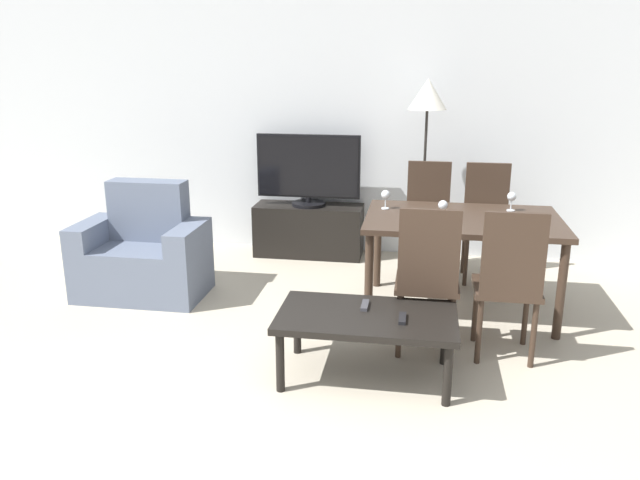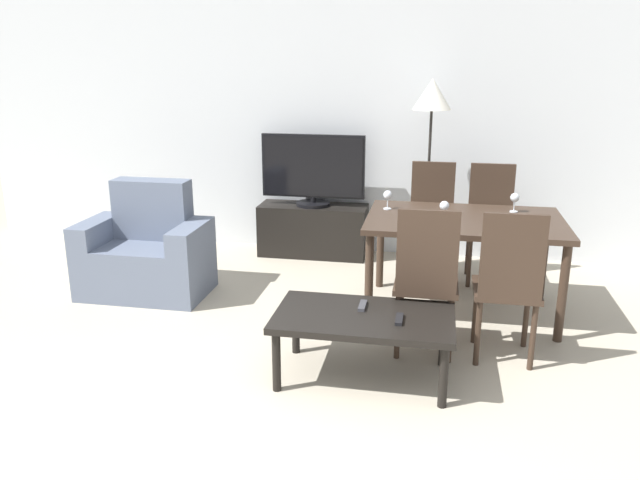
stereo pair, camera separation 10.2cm
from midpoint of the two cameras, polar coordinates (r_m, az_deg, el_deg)
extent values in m
cube|color=silver|center=(5.99, 1.22, 11.68)|extent=(7.48, 0.06, 2.70)
cube|color=slate|center=(5.19, -16.45, -2.70)|extent=(0.63, 0.60, 0.41)
cube|color=slate|center=(5.24, -15.91, 2.64)|extent=(0.63, 0.20, 0.48)
cube|color=slate|center=(5.34, -20.43, -1.50)|extent=(0.18, 0.60, 0.59)
cube|color=slate|center=(5.00, -12.37, -2.03)|extent=(0.18, 0.60, 0.59)
cube|color=black|center=(5.98, -1.52, 0.90)|extent=(1.02, 0.37, 0.49)
cylinder|color=black|center=(5.91, -1.54, 3.32)|extent=(0.32, 0.32, 0.03)
cylinder|color=black|center=(5.91, -1.54, 3.70)|extent=(0.04, 0.04, 0.05)
cube|color=black|center=(5.84, -1.56, 6.76)|extent=(0.97, 0.04, 0.59)
cube|color=black|center=(5.82, -1.61, 6.72)|extent=(0.94, 0.01, 0.55)
cube|color=black|center=(3.67, 3.52, -7.07)|extent=(1.04, 0.60, 0.04)
cylinder|color=black|center=(3.61, -4.48, -11.05)|extent=(0.05, 0.05, 0.36)
cylinder|color=black|center=(3.53, 10.76, -12.04)|extent=(0.05, 0.05, 0.36)
cylinder|color=black|center=(4.04, -2.82, -7.90)|extent=(0.05, 0.05, 0.36)
cylinder|color=black|center=(3.97, 10.65, -8.69)|extent=(0.05, 0.05, 0.36)
cube|color=#38281E|center=(4.65, 12.32, 1.82)|extent=(1.41, 0.94, 0.04)
cylinder|color=#38281E|center=(4.38, 3.82, -3.72)|extent=(0.06, 0.06, 0.68)
cylinder|color=#38281E|center=(4.45, 20.56, -4.42)|extent=(0.06, 0.06, 0.68)
cylinder|color=#38281E|center=(5.15, 4.73, -0.61)|extent=(0.06, 0.06, 0.68)
cylinder|color=#38281E|center=(5.21, 18.95, -1.26)|extent=(0.06, 0.06, 0.68)
cube|color=#38281E|center=(4.05, 9.04, -3.98)|extent=(0.40, 0.40, 0.04)
cylinder|color=#38281E|center=(4.29, 6.75, -6.05)|extent=(0.04, 0.04, 0.43)
cylinder|color=#38281E|center=(4.29, 11.10, -6.25)|extent=(0.04, 0.04, 0.43)
cylinder|color=#38281E|center=(3.99, 6.51, -7.81)|extent=(0.04, 0.04, 0.43)
cylinder|color=#38281E|center=(3.99, 11.20, -8.03)|extent=(0.04, 0.04, 0.43)
cube|color=#38281E|center=(3.79, 9.19, -1.01)|extent=(0.37, 0.04, 0.52)
cube|color=#38281E|center=(5.41, 14.44, 0.92)|extent=(0.40, 0.40, 0.04)
cylinder|color=#38281E|center=(5.31, 12.66, -1.88)|extent=(0.04, 0.04, 0.43)
cylinder|color=#38281E|center=(5.34, 16.13, -2.03)|extent=(0.04, 0.04, 0.43)
cylinder|color=#38281E|center=(5.61, 12.50, -0.86)|extent=(0.04, 0.04, 0.43)
cylinder|color=#38281E|center=(5.64, 15.78, -1.00)|extent=(0.04, 0.04, 0.43)
cube|color=#38281E|center=(5.52, 14.50, 4.19)|extent=(0.37, 0.04, 0.52)
cube|color=#38281E|center=(4.08, 15.97, -4.27)|extent=(0.40, 0.40, 0.04)
cylinder|color=#38281E|center=(4.30, 13.35, -6.34)|extent=(0.04, 0.04, 0.43)
cylinder|color=#38281E|center=(4.34, 17.64, -6.48)|extent=(0.04, 0.04, 0.43)
cylinder|color=#38281E|center=(4.00, 13.63, -8.12)|extent=(0.04, 0.04, 0.43)
cylinder|color=#38281E|center=(4.04, 18.25, -8.25)|extent=(0.04, 0.04, 0.43)
cube|color=#38281E|center=(3.82, 16.57, -1.34)|extent=(0.37, 0.04, 0.52)
cube|color=#38281E|center=(5.38, 9.23, 1.17)|extent=(0.40, 0.40, 0.04)
cylinder|color=#38281E|center=(5.30, 7.35, -1.64)|extent=(0.04, 0.04, 0.43)
cylinder|color=#38281E|center=(5.30, 10.85, -1.80)|extent=(0.04, 0.04, 0.43)
cylinder|color=#38281E|center=(5.61, 7.48, -0.62)|extent=(0.04, 0.04, 0.43)
cylinder|color=#38281E|center=(5.61, 10.79, -0.78)|extent=(0.04, 0.04, 0.43)
cube|color=#38281E|center=(5.50, 9.38, 4.44)|extent=(0.37, 0.04, 0.52)
cylinder|color=black|center=(5.79, 8.61, -2.21)|extent=(0.24, 0.24, 0.02)
cylinder|color=black|center=(5.61, 8.92, 4.63)|extent=(0.02, 0.02, 1.39)
cone|color=white|center=(5.50, 9.30, 13.05)|extent=(0.33, 0.33, 0.26)
cube|color=#38383D|center=(3.76, 3.35, -5.98)|extent=(0.04, 0.15, 0.02)
cube|color=black|center=(3.60, 6.74, -7.14)|extent=(0.04, 0.15, 0.02)
cylinder|color=silver|center=(4.92, 16.46, 2.61)|extent=(0.06, 0.06, 0.01)
cylinder|color=silver|center=(4.91, 16.50, 3.05)|extent=(0.01, 0.01, 0.07)
sphere|color=silver|center=(4.90, 16.56, 3.83)|extent=(0.07, 0.07, 0.07)
cylinder|color=silver|center=(4.52, 10.47, 1.83)|extent=(0.06, 0.06, 0.01)
cylinder|color=silver|center=(4.51, 10.50, 2.31)|extent=(0.01, 0.01, 0.07)
sphere|color=silver|center=(4.50, 10.55, 3.16)|extent=(0.07, 0.07, 0.07)
cylinder|color=silver|center=(4.81, 5.38, 2.90)|extent=(0.06, 0.06, 0.01)
cylinder|color=silver|center=(4.80, 5.39, 3.35)|extent=(0.01, 0.01, 0.07)
sphere|color=silver|center=(4.78, 5.42, 4.16)|extent=(0.07, 0.07, 0.07)
camera|label=1|loc=(0.05, -90.69, -0.20)|focal=35.00mm
camera|label=2|loc=(0.05, 89.31, 0.20)|focal=35.00mm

